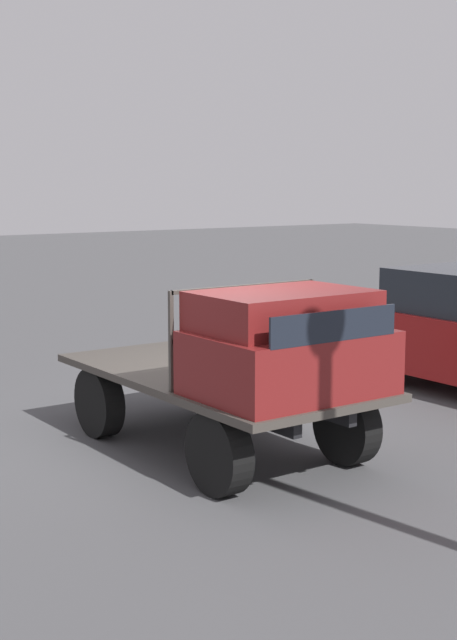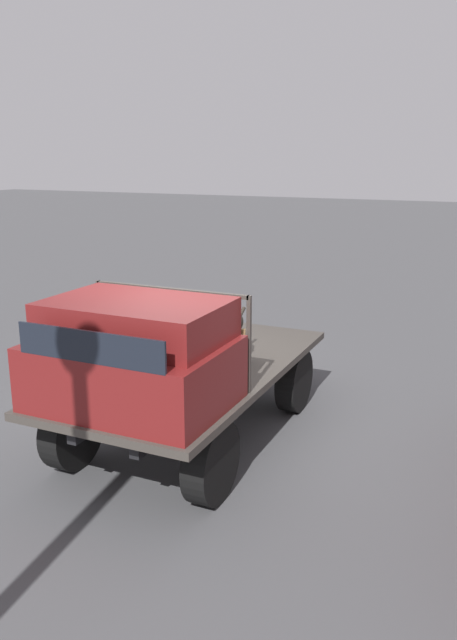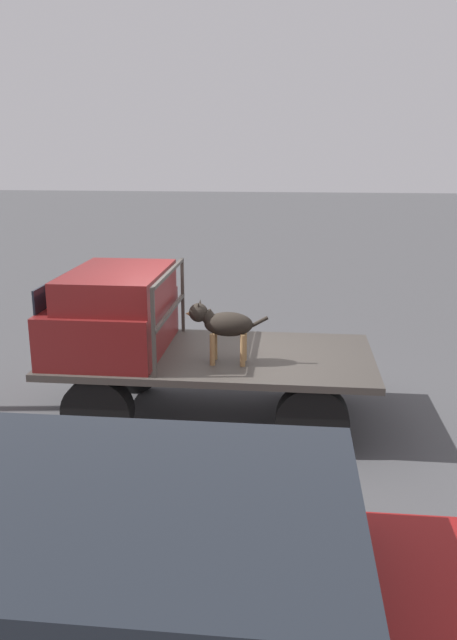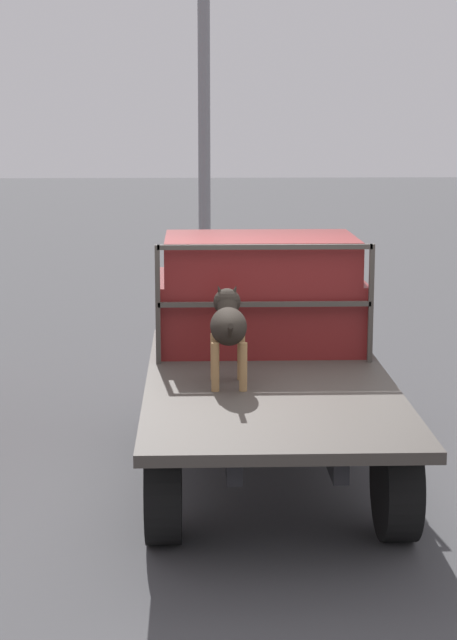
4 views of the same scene
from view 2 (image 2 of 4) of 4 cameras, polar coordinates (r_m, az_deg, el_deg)
ground_plane at (r=7.32m, az=-3.09°, el=-10.44°), size 80.00×80.00×0.00m
flatbed_truck at (r=7.08m, az=-3.16°, el=-6.00°), size 3.81×1.91×0.85m
truck_cab at (r=5.89m, az=-8.63°, el=-3.26°), size 1.29×1.79×0.98m
truck_headboard at (r=6.40m, az=-5.35°, el=-0.03°), size 0.04×1.79×0.98m
dog at (r=6.86m, az=-0.27°, el=-0.51°), size 0.94×0.28×0.72m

